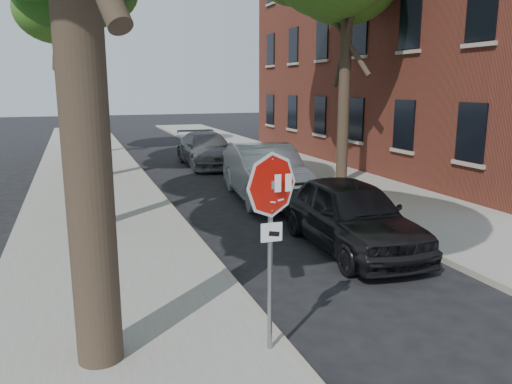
% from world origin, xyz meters
% --- Properties ---
extents(ground, '(120.00, 120.00, 0.00)m').
position_xyz_m(ground, '(0.00, 0.00, 0.00)').
color(ground, black).
rests_on(ground, ground).
extents(sidewalk_left, '(4.00, 55.00, 0.12)m').
position_xyz_m(sidewalk_left, '(-2.50, 12.00, 0.06)').
color(sidewalk_left, gray).
rests_on(sidewalk_left, ground).
extents(sidewalk_right, '(4.00, 55.00, 0.12)m').
position_xyz_m(sidewalk_right, '(6.00, 12.00, 0.06)').
color(sidewalk_right, gray).
rests_on(sidewalk_right, ground).
extents(curb_left, '(0.12, 55.00, 0.13)m').
position_xyz_m(curb_left, '(-0.45, 12.00, 0.07)').
color(curb_left, '#9E9384').
rests_on(curb_left, ground).
extents(curb_right, '(0.12, 55.00, 0.13)m').
position_xyz_m(curb_right, '(3.95, 12.00, 0.07)').
color(curb_right, '#9E9384').
rests_on(curb_right, ground).
extents(stop_sign, '(0.76, 0.34, 2.61)m').
position_xyz_m(stop_sign, '(-0.70, -0.03, 1.95)').
color(stop_sign, gray).
rests_on(stop_sign, sidewalk_left).
extents(tree_far, '(5.29, 4.91, 9.33)m').
position_xyz_m(tree_far, '(-2.72, 21.11, 7.21)').
color(tree_far, black).
rests_on(tree_far, sidewalk_left).
extents(car_a, '(2.05, 4.63, 1.55)m').
position_xyz_m(car_a, '(2.60, 3.60, 0.77)').
color(car_a, black).
rests_on(car_a, ground).
extents(car_b, '(2.38, 5.39, 1.72)m').
position_xyz_m(car_b, '(2.60, 8.78, 0.86)').
color(car_b, '#A8AAB0').
rests_on(car_b, ground).
extents(car_c, '(2.15, 5.14, 1.48)m').
position_xyz_m(car_c, '(2.60, 16.07, 0.74)').
color(car_c, '#56575C').
rests_on(car_c, ground).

